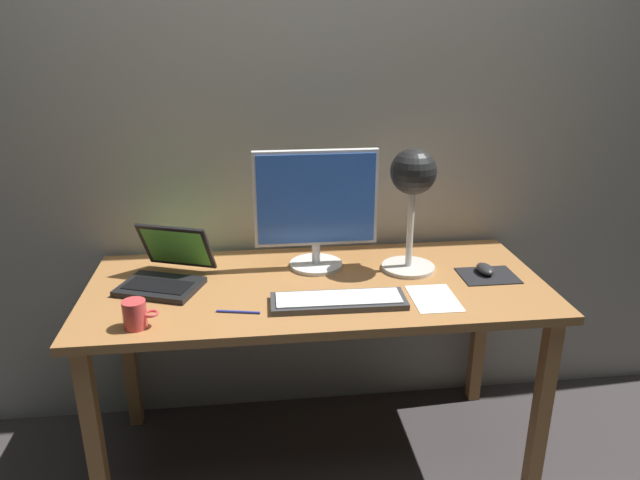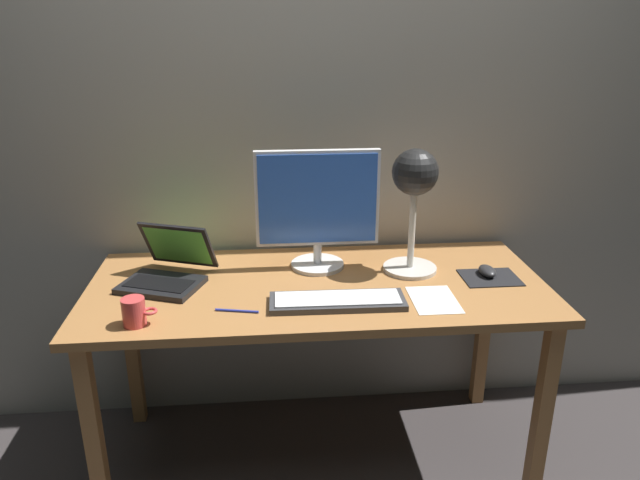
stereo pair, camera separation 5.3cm
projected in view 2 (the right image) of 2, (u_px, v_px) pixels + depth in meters
The scene contains 12 objects.
ground_plane at pixel (318, 454), 2.34m from camera, with size 4.80×4.80×0.00m, color #383333.
back_wall at pixel (308, 106), 2.26m from camera, with size 4.80×0.06×2.60m, color #9E998E.
desk at pixel (318, 303), 2.11m from camera, with size 1.60×0.70×0.74m.
monitor at pixel (317, 206), 2.14m from camera, with size 0.45×0.20×0.44m.
keyboard_main at pixel (337, 301), 1.92m from camera, with size 0.44×0.15×0.03m.
laptop at pixel (169, 266), 2.09m from camera, with size 0.35×0.36×0.20m.
desk_lamp at pixel (414, 185), 2.08m from camera, with size 0.20×0.20×0.45m.
mousepad at pixel (490, 278), 2.12m from camera, with size 0.20×0.16×0.00m, color black.
mouse at pixel (487, 271), 2.14m from camera, with size 0.06×0.10×0.03m, color #28282B.
coffee_mug at pixel (135, 312), 1.78m from camera, with size 0.11×0.07×0.09m.
paper_sheet_near_mouse at pixel (434, 300), 1.96m from camera, with size 0.15×0.21×0.00m, color white.
pen at pixel (237, 311), 1.88m from camera, with size 0.01×0.01×0.14m, color #2633A5.
Camera 2 is at (-0.16, -1.89, 1.61)m, focal length 33.32 mm.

